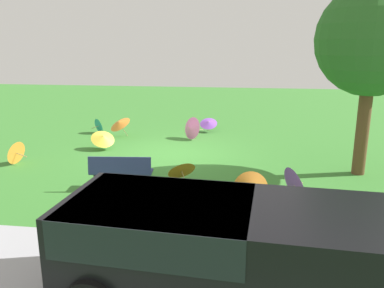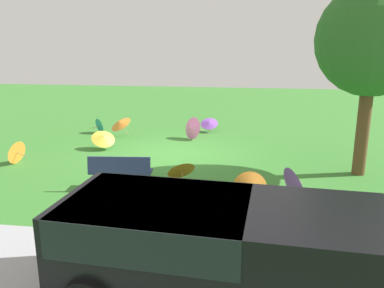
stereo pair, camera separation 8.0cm
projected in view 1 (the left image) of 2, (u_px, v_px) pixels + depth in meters
The scene contains 13 objects.
ground at pixel (174, 154), 13.44m from camera, with size 40.00×40.00×0.00m, color #387A2D.
van_dark at pixel (212, 244), 5.64m from camera, with size 4.72×2.39×1.53m.
park_bench at pixel (121, 172), 10.13m from camera, with size 1.64×0.64×0.90m.
shade_tree at pixel (373, 41), 10.49m from camera, with size 3.03×3.03×5.28m.
parasol_orange_0 at pixel (15, 152), 12.25m from camera, with size 0.66×0.77×0.74m.
parasol_teal_0 at pixel (100, 125), 16.41m from camera, with size 0.62×0.58×0.63m.
parasol_orange_1 at pixel (119, 123), 15.62m from camera, with size 1.18×1.17×0.86m.
parasol_purple_0 at pixel (208, 123), 16.57m from camera, with size 0.74×0.70×0.63m.
parasol_orange_2 at pixel (251, 190), 9.03m from camera, with size 0.88×0.73×0.85m.
parasol_yellow_0 at pixel (103, 138), 13.85m from camera, with size 1.12×1.11×0.74m.
parasol_purple_1 at pixel (298, 184), 9.22m from camera, with size 0.92×1.04×0.95m.
parasol_pink_0 at pixel (191, 128), 15.34m from camera, with size 0.90×0.92×0.89m.
parasol_orange_4 at pixel (181, 169), 10.67m from camera, with size 0.97×0.92×0.70m.
Camera 1 is at (-2.37, 12.72, 3.73)m, focal length 36.87 mm.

